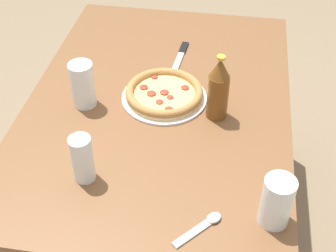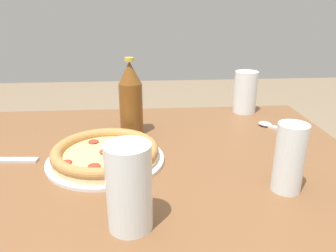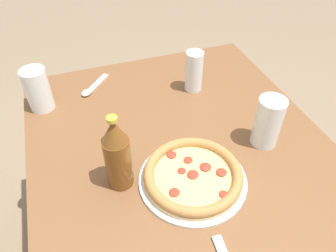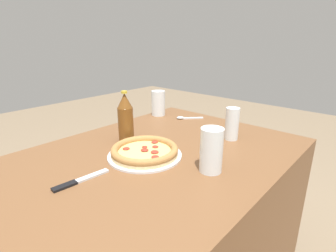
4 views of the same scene
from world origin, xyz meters
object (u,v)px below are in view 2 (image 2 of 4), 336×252
glass_iced_tea (245,94)px  pizza_veggie (106,154)px  glass_mango_juice (289,160)px  glass_red_wine (129,192)px  beer_bottle (131,99)px  spoon (274,127)px

glass_iced_tea → pizza_veggie: bearing=-141.7°
pizza_veggie → glass_mango_juice: size_ratio=1.97×
pizza_veggie → glass_mango_juice: 0.42m
glass_red_wine → beer_bottle: size_ratio=0.69×
pizza_veggie → beer_bottle: size_ratio=1.28×
glass_red_wine → spoon: size_ratio=1.19×
beer_bottle → spoon: size_ratio=1.73×
pizza_veggie → glass_iced_tea: bearing=38.3°
beer_bottle → spoon: (0.44, 0.01, -0.10)m
glass_mango_juice → glass_iced_tea: size_ratio=1.00×
glass_iced_tea → spoon: 0.19m
beer_bottle → spoon: beer_bottle is taller
pizza_veggie → spoon: (0.50, 0.19, -0.01)m
glass_iced_tea → beer_bottle: (-0.40, -0.18, 0.04)m
pizza_veggie → glass_red_wine: size_ratio=1.85×
spoon → glass_mango_juice: bearing=-107.8°
glass_red_wine → pizza_veggie: bearing=105.1°
glass_mango_juice → beer_bottle: size_ratio=0.65×
pizza_veggie → glass_red_wine: 0.27m
glass_iced_tea → spoon: size_ratio=1.12×
glass_iced_tea → spoon: glass_iced_tea is taller
spoon → glass_iced_tea: bearing=105.3°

